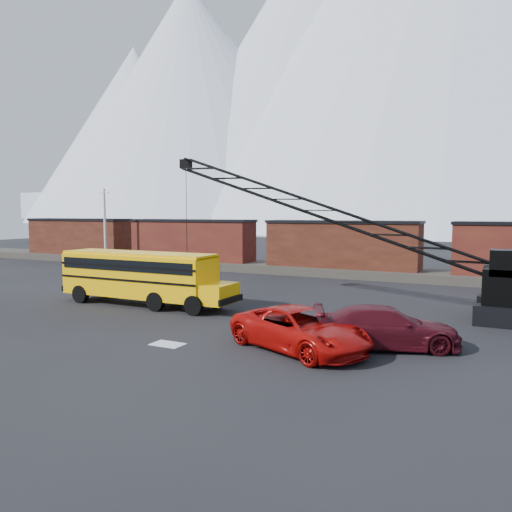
{
  "coord_description": "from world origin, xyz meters",
  "views": [
    {
      "loc": [
        13.24,
        -20.75,
        5.58
      ],
      "look_at": [
        -0.13,
        5.48,
        3.0
      ],
      "focal_mm": 35.0,
      "sensor_mm": 36.0,
      "label": 1
    }
  ],
  "objects": [
    {
      "name": "mountain_ridge",
      "position": [
        6.2,
        282.78,
        92.57
      ],
      "size": [
        800.0,
        340.0,
        240.0
      ],
      "color": "silver",
      "rests_on": "ground"
    },
    {
      "name": "ground",
      "position": [
        0.0,
        0.0,
        0.0
      ],
      "size": [
        160.0,
        160.0,
        0.0
      ],
      "primitive_type": "plane",
      "color": "black",
      "rests_on": "ground"
    },
    {
      "name": "snow_patch",
      "position": [
        0.5,
        -4.0,
        0.01
      ],
      "size": [
        1.4,
        0.9,
        0.02
      ],
      "primitive_type": "cube",
      "color": "silver",
      "rests_on": "ground"
    },
    {
      "name": "crawler_crane",
      "position": [
        4.84,
        7.5,
        5.09
      ],
      "size": [
        23.88,
        4.2,
        9.29
      ],
      "color": "black",
      "rests_on": "ground"
    },
    {
      "name": "red_pickup",
      "position": [
        5.83,
        -2.3,
        0.87
      ],
      "size": [
        6.87,
        5.1,
        1.73
      ],
      "primitive_type": "imported",
      "rotation": [
        0.0,
        0.0,
        1.17
      ],
      "color": "#AF0B08",
      "rests_on": "ground"
    },
    {
      "name": "boxcar_mid",
      "position": [
        0.0,
        22.0,
        2.76
      ],
      "size": [
        13.7,
        3.1,
        4.17
      ],
      "color": "#572618",
      "rests_on": "gravel_berm"
    },
    {
      "name": "utility_pole",
      "position": [
        -24.0,
        18.0,
        4.15
      ],
      "size": [
        1.4,
        0.24,
        8.0
      ],
      "color": "silver",
      "rests_on": "ground"
    },
    {
      "name": "school_bus",
      "position": [
        -6.33,
        2.63,
        1.79
      ],
      "size": [
        11.65,
        2.65,
        3.19
      ],
      "color": "#FFBA05",
      "rests_on": "ground"
    },
    {
      "name": "gravel_berm",
      "position": [
        0.0,
        22.0,
        0.35
      ],
      "size": [
        120.0,
        5.0,
        0.7
      ],
      "primitive_type": "cube",
      "color": "#4B463D",
      "rests_on": "ground"
    },
    {
      "name": "maroon_suv",
      "position": [
        8.85,
        -0.34,
        0.86
      ],
      "size": [
        6.4,
        4.52,
        1.72
      ],
      "primitive_type": "imported",
      "rotation": [
        0.0,
        0.0,
        1.97
      ],
      "color": "#460C15",
      "rests_on": "ground"
    },
    {
      "name": "boxcar_west_near",
      "position": [
        -16.0,
        22.0,
        2.76
      ],
      "size": [
        13.7,
        3.1,
        4.17
      ],
      "color": "#441413",
      "rests_on": "gravel_berm"
    },
    {
      "name": "boxcar_west_far",
      "position": [
        -32.0,
        22.0,
        2.76
      ],
      "size": [
        13.7,
        3.1,
        4.17
      ],
      "color": "#572618",
      "rests_on": "gravel_berm"
    }
  ]
}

